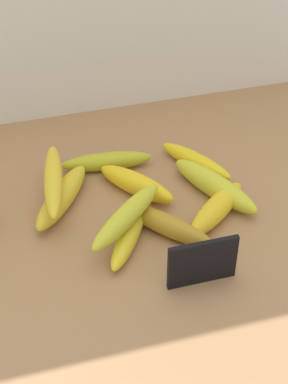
% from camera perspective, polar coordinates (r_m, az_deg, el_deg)
% --- Properties ---
extents(counter_top, '(1.10, 0.76, 0.03)m').
position_cam_1_polar(counter_top, '(1.07, -1.35, -3.94)').
color(counter_top, '#A57A4F').
rests_on(counter_top, ground).
extents(chalkboard_sign, '(0.11, 0.02, 0.08)m').
position_cam_1_polar(chalkboard_sign, '(0.95, 5.39, -6.60)').
color(chalkboard_sign, black).
rests_on(chalkboard_sign, counter_top).
extents(banana_0, '(0.13, 0.15, 0.04)m').
position_cam_1_polar(banana_0, '(1.12, -0.73, 0.76)').
color(banana_0, yellow).
rests_on(banana_0, counter_top).
extents(banana_1, '(0.14, 0.16, 0.04)m').
position_cam_1_polar(banana_1, '(1.04, 2.16, -3.08)').
color(banana_1, '#B28822').
rests_on(banana_1, counter_top).
extents(banana_2, '(0.17, 0.05, 0.04)m').
position_cam_1_polar(banana_2, '(1.17, -3.26, 2.87)').
color(banana_2, gold).
rests_on(banana_2, counter_top).
extents(banana_3, '(0.13, 0.19, 0.04)m').
position_cam_1_polar(banana_3, '(1.12, 6.55, 0.59)').
color(banana_3, gold).
rests_on(banana_3, counter_top).
extents(banana_4, '(0.15, 0.13, 0.04)m').
position_cam_1_polar(banana_4, '(1.07, 6.70, -1.55)').
color(banana_4, yellow).
rests_on(banana_4, counter_top).
extents(banana_5, '(0.11, 0.15, 0.03)m').
position_cam_1_polar(banana_5, '(1.02, -1.41, -4.08)').
color(banana_5, yellow).
rests_on(banana_5, counter_top).
extents(banana_6, '(0.14, 0.17, 0.04)m').
position_cam_1_polar(banana_6, '(1.10, -7.60, -0.46)').
color(banana_6, yellow).
rests_on(banana_6, counter_top).
extents(banana_7, '(0.11, 0.15, 0.03)m').
position_cam_1_polar(banana_7, '(1.18, 4.80, 2.87)').
color(banana_7, yellow).
rests_on(banana_7, counter_top).
extents(banana_8, '(0.06, 0.20, 0.03)m').
position_cam_1_polar(banana_8, '(1.07, -8.38, 1.07)').
color(banana_8, yellow).
rests_on(banana_8, banana_6).
extents(banana_9, '(0.16, 0.15, 0.03)m').
position_cam_1_polar(banana_9, '(1.01, -1.63, -2.21)').
color(banana_9, gold).
rests_on(banana_9, banana_5).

